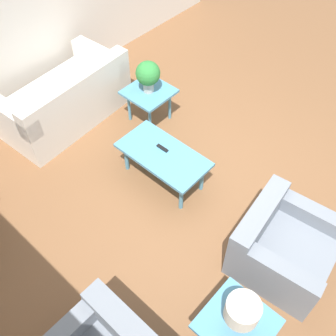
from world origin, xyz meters
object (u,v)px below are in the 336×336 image
object	(u,v)px
sofa	(65,101)
coffee_table	(163,157)
armchair	(282,247)
side_table_lamp	(237,326)
potted_plant	(148,74)
table_lamp	(242,312)
side_table_plant	(149,95)

from	to	relation	value
sofa	coffee_table	bearing A→B (deg)	89.34
armchair	coffee_table	size ratio (longest dim) A/B	0.93
side_table_lamp	potted_plant	world-z (taller)	potted_plant
armchair	side_table_lamp	xyz separation A→B (m)	(-0.13, 1.01, 0.15)
side_table_lamp	armchair	bearing A→B (deg)	-82.61
sofa	armchair	size ratio (longest dim) A/B	1.78
side_table_lamp	table_lamp	world-z (taller)	table_lamp
sofa	table_lamp	size ratio (longest dim) A/B	4.72
side_table_lamp	table_lamp	size ratio (longest dim) A/B	1.52
side_table_plant	table_lamp	bearing A→B (deg)	147.49
potted_plant	side_table_lamp	bearing A→B (deg)	147.49
armchair	potted_plant	size ratio (longest dim) A/B	2.30
side_table_plant	potted_plant	distance (m)	0.33
coffee_table	sofa	bearing A→B (deg)	2.84
armchair	potted_plant	xyz separation A→B (m)	(2.55, -0.70, 0.48)
sofa	armchair	bearing A→B (deg)	87.65
armchair	coffee_table	bearing A→B (deg)	82.79
side_table_plant	potted_plant	bearing A→B (deg)	0.00
table_lamp	armchair	bearing A→B (deg)	-82.61
side_table_plant	potted_plant	xyz separation A→B (m)	(0.00, 0.00, 0.33)
sofa	potted_plant	bearing A→B (deg)	127.74
sofa	side_table_lamp	size ratio (longest dim) A/B	3.10
side_table_plant	side_table_lamp	world-z (taller)	same
sofa	side_table_lamp	bearing A→B (deg)	71.70
sofa	potted_plant	xyz separation A→B (m)	(-0.88, -0.77, 0.45)
potted_plant	table_lamp	xyz separation A→B (m)	(-2.68, 1.71, -0.01)
side_table_plant	table_lamp	size ratio (longest dim) A/B	1.52
side_table_lamp	sofa	bearing A→B (deg)	-14.80
side_table_lamp	side_table_plant	bearing A→B (deg)	-32.51
sofa	table_lamp	xyz separation A→B (m)	(-3.55, 0.94, 0.44)
armchair	side_table_plant	distance (m)	2.65
side_table_plant	potted_plant	world-z (taller)	potted_plant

